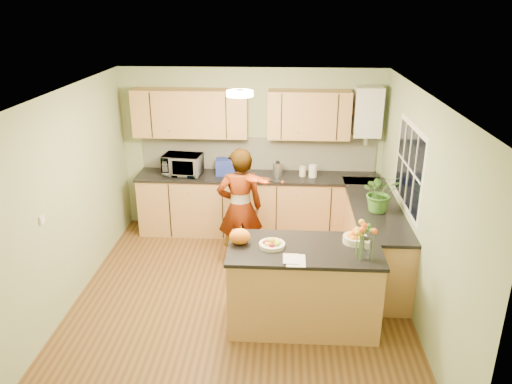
{
  "coord_description": "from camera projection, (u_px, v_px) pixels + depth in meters",
  "views": [
    {
      "loc": [
        0.49,
        -5.16,
        3.42
      ],
      "look_at": [
        0.17,
        0.5,
        1.23
      ],
      "focal_mm": 35.0,
      "sensor_mm": 36.0,
      "label": 1
    }
  ],
  "objects": [
    {
      "name": "floor",
      "position": [
        240.0,
        301.0,
        6.06
      ],
      "size": [
        4.5,
        4.5,
        0.0
      ],
      "primitive_type": "plane",
      "color": "#523217",
      "rests_on": "ground"
    },
    {
      "name": "ceiling",
      "position": [
        237.0,
        95.0,
        5.16
      ],
      "size": [
        4.0,
        4.5,
        0.02
      ],
      "primitive_type": "cube",
      "color": "white",
      "rests_on": "wall_back"
    },
    {
      "name": "wall_back",
      "position": [
        252.0,
        150.0,
        7.71
      ],
      "size": [
        4.0,
        0.02,
        2.5
      ],
      "primitive_type": "cube",
      "color": "#9CAF7D",
      "rests_on": "floor"
    },
    {
      "name": "wall_front",
      "position": [
        210.0,
        329.0,
        3.52
      ],
      "size": [
        4.0,
        0.02,
        2.5
      ],
      "primitive_type": "cube",
      "color": "#9CAF7D",
      "rests_on": "floor"
    },
    {
      "name": "wall_left",
      "position": [
        65.0,
        202.0,
        5.72
      ],
      "size": [
        0.02,
        4.5,
        2.5
      ],
      "primitive_type": "cube",
      "color": "#9CAF7D",
      "rests_on": "floor"
    },
    {
      "name": "wall_right",
      "position": [
        419.0,
        210.0,
        5.51
      ],
      "size": [
        0.02,
        4.5,
        2.5
      ],
      "primitive_type": "cube",
      "color": "#9CAF7D",
      "rests_on": "floor"
    },
    {
      "name": "back_counter",
      "position": [
        257.0,
        204.0,
        7.7
      ],
      "size": [
        3.64,
        0.62,
        0.94
      ],
      "color": "#B08146",
      "rests_on": "floor"
    },
    {
      "name": "right_counter",
      "position": [
        373.0,
        238.0,
        6.59
      ],
      "size": [
        0.62,
        2.24,
        0.94
      ],
      "color": "#B08146",
      "rests_on": "floor"
    },
    {
      "name": "splashback",
      "position": [
        258.0,
        153.0,
        7.71
      ],
      "size": [
        3.6,
        0.02,
        0.52
      ],
      "primitive_type": "cube",
      "color": "silver",
      "rests_on": "back_counter"
    },
    {
      "name": "upper_cabinets",
      "position": [
        239.0,
        114.0,
        7.34
      ],
      "size": [
        3.2,
        0.34,
        0.7
      ],
      "color": "#B08146",
      "rests_on": "wall_back"
    },
    {
      "name": "boiler",
      "position": [
        368.0,
        112.0,
        7.23
      ],
      "size": [
        0.4,
        0.3,
        0.86
      ],
      "color": "white",
      "rests_on": "wall_back"
    },
    {
      "name": "window_right",
      "position": [
        409.0,
        167.0,
        5.96
      ],
      "size": [
        0.01,
        1.3,
        1.05
      ],
      "color": "white",
      "rests_on": "wall_right"
    },
    {
      "name": "light_switch",
      "position": [
        42.0,
        220.0,
        5.14
      ],
      "size": [
        0.02,
        0.09,
        0.09
      ],
      "primitive_type": "cube",
      "color": "white",
      "rests_on": "wall_left"
    },
    {
      "name": "ceiling_lamp",
      "position": [
        240.0,
        93.0,
        5.46
      ],
      "size": [
        0.3,
        0.3,
        0.07
      ],
      "color": "#FFEABF",
      "rests_on": "ceiling"
    },
    {
      "name": "peninsula_island",
      "position": [
        303.0,
        285.0,
        5.5
      ],
      "size": [
        1.65,
        0.84,
        0.94
      ],
      "color": "#B08146",
      "rests_on": "floor"
    },
    {
      "name": "fruit_dish",
      "position": [
        272.0,
        243.0,
        5.34
      ],
      "size": [
        0.28,
        0.28,
        0.1
      ],
      "color": "beige",
      "rests_on": "peninsula_island"
    },
    {
      "name": "orange_bowl",
      "position": [
        355.0,
        237.0,
        5.42
      ],
      "size": [
        0.26,
        0.26,
        0.15
      ],
      "color": "beige",
      "rests_on": "peninsula_island"
    },
    {
      "name": "flower_vase",
      "position": [
        366.0,
        230.0,
        5.02
      ],
      "size": [
        0.26,
        0.26,
        0.47
      ],
      "rotation": [
        0.0,
        0.0,
        -0.21
      ],
      "color": "silver",
      "rests_on": "peninsula_island"
    },
    {
      "name": "orange_bag",
      "position": [
        240.0,
        236.0,
        5.38
      ],
      "size": [
        0.26,
        0.23,
        0.17
      ],
      "primitive_type": "ellipsoid",
      "rotation": [
        0.0,
        0.0,
        -0.14
      ],
      "color": "orange",
      "rests_on": "peninsula_island"
    },
    {
      "name": "papers",
      "position": [
        296.0,
        260.0,
        5.06
      ],
      "size": [
        0.19,
        0.27,
        0.01
      ],
      "primitive_type": "cube",
      "color": "white",
      "rests_on": "peninsula_island"
    },
    {
      "name": "violinist",
      "position": [
        240.0,
        208.0,
        6.62
      ],
      "size": [
        0.68,
        0.51,
        1.66
      ],
      "primitive_type": "imported",
      "rotation": [
        0.0,
        0.0,
        3.35
      ],
      "color": "#E9A78E",
      "rests_on": "floor"
    },
    {
      "name": "violin",
      "position": [
        254.0,
        179.0,
        6.23
      ],
      "size": [
        0.64,
        0.56,
        0.16
      ],
      "primitive_type": null,
      "rotation": [
        0.17,
        0.0,
        -0.61
      ],
      "color": "#511405",
      "rests_on": "violinist"
    },
    {
      "name": "microwave",
      "position": [
        183.0,
        165.0,
        7.52
      ],
      "size": [
        0.6,
        0.44,
        0.31
      ],
      "primitive_type": "imported",
      "rotation": [
        0.0,
        0.0,
        -0.11
      ],
      "color": "white",
      "rests_on": "back_counter"
    },
    {
      "name": "blue_box",
      "position": [
        226.0,
        167.0,
        7.54
      ],
      "size": [
        0.32,
        0.25,
        0.24
      ],
      "primitive_type": "cube",
      "rotation": [
        0.0,
        0.0,
        0.09
      ],
      "color": "navy",
      "rests_on": "back_counter"
    },
    {
      "name": "kettle",
      "position": [
        277.0,
        169.0,
        7.48
      ],
      "size": [
        0.15,
        0.15,
        0.27
      ],
      "rotation": [
        0.0,
        0.0,
        -0.12
      ],
      "color": "silver",
      "rests_on": "back_counter"
    },
    {
      "name": "jar_cream",
      "position": [
        302.0,
        171.0,
        7.48
      ],
      "size": [
        0.12,
        0.12,
        0.15
      ],
      "primitive_type": "cylinder",
      "rotation": [
        0.0,
        0.0,
        0.28
      ],
      "color": "beige",
      "rests_on": "back_counter"
    },
    {
      "name": "jar_white",
      "position": [
        313.0,
        171.0,
        7.43
      ],
      "size": [
        0.15,
        0.15,
        0.19
      ],
      "primitive_type": "cylinder",
      "rotation": [
        0.0,
        0.0,
        -0.35
      ],
      "color": "white",
      "rests_on": "back_counter"
    },
    {
      "name": "potted_plant",
      "position": [
        380.0,
        192.0,
        6.17
      ],
      "size": [
        0.49,
        0.43,
        0.5
      ],
      "primitive_type": "imported",
      "rotation": [
        0.0,
        0.0,
        0.09
      ],
      "color": "#3E7627",
      "rests_on": "right_counter"
    }
  ]
}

